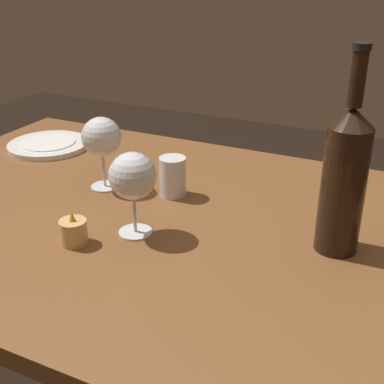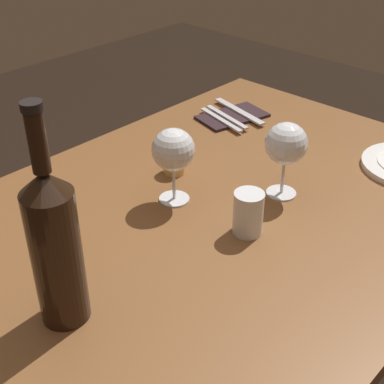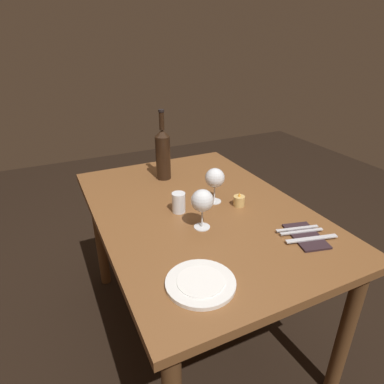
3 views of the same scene
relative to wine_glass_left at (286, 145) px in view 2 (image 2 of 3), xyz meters
The scene contains 10 objects.
dining_table 0.27m from the wine_glass_left, 157.01° to the left, with size 1.30×0.90×0.74m.
wine_glass_left is the anchor object (origin of this frame).
wine_glass_right 0.24m from the wine_glass_left, 138.88° to the left, with size 0.09×0.09×0.17m.
wine_bottle 0.54m from the wine_glass_left, behind, with size 0.08×0.08×0.37m.
water_tumbler 0.18m from the wine_glass_left, 168.71° to the right, with size 0.06×0.06×0.09m.
votive_candle 0.27m from the wine_glass_left, 111.61° to the left, with size 0.05×0.05×0.07m.
folded_napkin 0.43m from the wine_glass_left, 54.69° to the left, with size 0.21×0.15×0.01m.
fork_inner 0.41m from the wine_glass_left, 57.64° to the left, with size 0.06×0.18×0.00m.
fork_outer 0.40m from the wine_glass_left, 60.80° to the left, with size 0.06×0.18×0.00m.
table_knife 0.44m from the wine_glass_left, 51.40° to the left, with size 0.07×0.21×0.00m.
Camera 2 is at (-0.72, -0.61, 1.38)m, focal length 50.80 mm.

